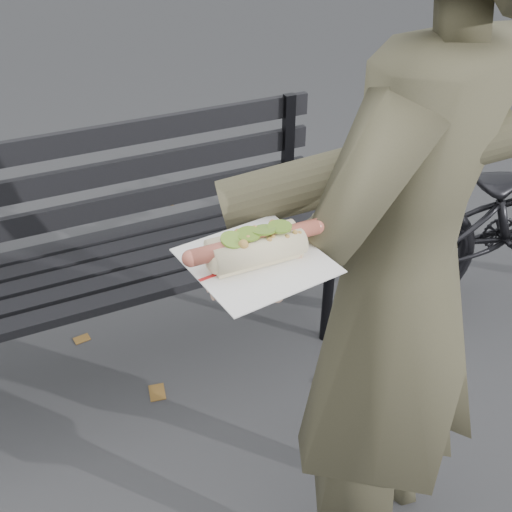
% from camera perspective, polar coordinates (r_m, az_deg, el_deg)
% --- Properties ---
extents(park_bench, '(1.50, 0.44, 0.88)m').
position_cam_1_polar(park_bench, '(2.08, -12.51, 1.73)').
color(park_bench, black).
rests_on(park_bench, ground).
extents(person, '(0.74, 0.63, 1.72)m').
position_cam_1_polar(person, '(1.28, 13.17, -3.24)').
color(person, '#46432E').
rests_on(person, ground).
extents(held_hotdog, '(0.62, 0.32, 0.20)m').
position_cam_1_polar(held_hotdog, '(0.99, 7.99, 6.27)').
color(held_hotdog, '#46432E').
extents(fallen_leaves, '(4.68, 3.19, 0.00)m').
position_cam_1_polar(fallen_leaves, '(1.97, -2.61, -20.88)').
color(fallen_leaves, brown).
rests_on(fallen_leaves, ground).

